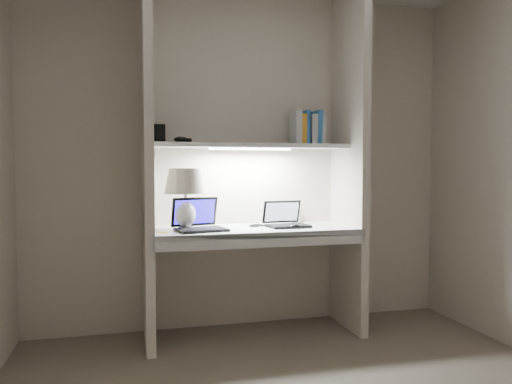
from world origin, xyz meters
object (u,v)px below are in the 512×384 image
object	(u,v)px
book_row	(307,129)
speaker	(294,214)
laptop_netbook	(286,221)
table_lamp	(185,188)
laptop_main	(199,223)

from	to	relation	value
book_row	speaker	bearing A→B (deg)	119.69
laptop_netbook	book_row	distance (m)	0.71
table_lamp	laptop_main	size ratio (longest dim) A/B	1.12
table_lamp	speaker	world-z (taller)	table_lamp
laptop_main	laptop_netbook	bearing A→B (deg)	-7.65
speaker	book_row	size ratio (longest dim) A/B	0.52
table_lamp	speaker	distance (m)	0.91
speaker	laptop_main	bearing A→B (deg)	-175.87
laptop_netbook	speaker	xyz separation A→B (m)	(0.14, 0.22, 0.02)
speaker	book_row	world-z (taller)	book_row
laptop_main	laptop_netbook	xyz separation A→B (m)	(0.64, 0.05, -0.01)
laptop_main	table_lamp	bearing A→B (deg)	130.74
laptop_netbook	speaker	size ratio (longest dim) A/B	2.38
laptop_netbook	speaker	bearing A→B (deg)	52.52
book_row	laptop_main	bearing A→B (deg)	-169.42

